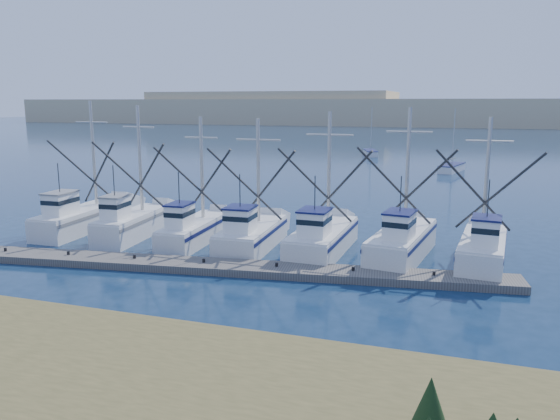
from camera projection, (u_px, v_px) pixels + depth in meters
The scene contains 6 objects.
ground at pixel (294, 321), 22.56m from camera, with size 500.00×500.00×0.00m, color #0D233D.
floating_dock at pixel (222, 267), 29.21m from camera, with size 30.63×2.04×0.41m, color #65605A.
dune_ridge at pixel (445, 112), 217.35m from camera, with size 360.00×60.00×10.00m, color tan.
trawler_fleet at pixel (258, 233), 33.61m from camera, with size 29.14×8.93×8.99m.
sailboat_near at pixel (452, 168), 70.68m from camera, with size 3.33×6.67×8.10m.
sailboat_far at pixel (370, 153), 91.47m from camera, with size 3.40×6.24×8.10m.
Camera 1 is at (6.07, -20.36, 8.89)m, focal length 35.00 mm.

